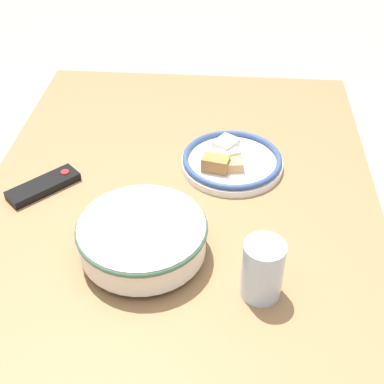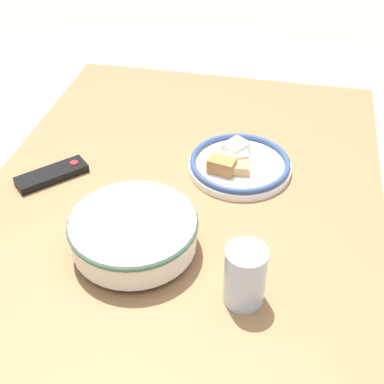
{
  "view_description": "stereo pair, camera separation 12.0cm",
  "coord_description": "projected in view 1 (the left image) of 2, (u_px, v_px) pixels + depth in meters",
  "views": [
    {
      "loc": [
        -0.82,
        -0.11,
        1.57
      ],
      "look_at": [
        0.12,
        -0.03,
        0.81
      ],
      "focal_mm": 50.0,
      "sensor_mm": 36.0,
      "label": 1
    },
    {
      "loc": [
        -0.8,
        -0.23,
        1.57
      ],
      "look_at": [
        0.12,
        -0.03,
        0.81
      ],
      "focal_mm": 50.0,
      "sensor_mm": 36.0,
      "label": 2
    }
  ],
  "objects": [
    {
      "name": "noodle_bowl",
      "position": [
        142.0,
        237.0,
        1.08
      ],
      "size": [
        0.27,
        0.27,
        0.08
      ],
      "color": "silver",
      "rests_on": "dining_table"
    },
    {
      "name": "dining_table",
      "position": [
        173.0,
        266.0,
        1.19
      ],
      "size": [
        1.55,
        0.93,
        0.77
      ],
      "color": "olive",
      "rests_on": "ground_plane"
    },
    {
      "name": "food_plate",
      "position": [
        231.0,
        161.0,
        1.34
      ],
      "size": [
        0.26,
        0.26,
        0.05
      ],
      "color": "white",
      "rests_on": "dining_table"
    },
    {
      "name": "tv_remote",
      "position": [
        44.0,
        186.0,
        1.27
      ],
      "size": [
        0.17,
        0.16,
        0.02
      ],
      "rotation": [
        0.0,
        0.0,
        3.95
      ],
      "color": "black",
      "rests_on": "dining_table"
    },
    {
      "name": "drinking_glass",
      "position": [
        262.0,
        270.0,
        0.99
      ],
      "size": [
        0.08,
        0.08,
        0.12
      ],
      "color": "silver",
      "rests_on": "dining_table"
    }
  ]
}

